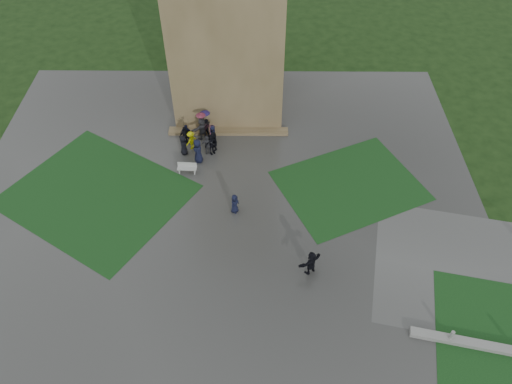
{
  "coord_description": "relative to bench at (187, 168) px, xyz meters",
  "views": [
    {
      "loc": [
        2.3,
        -18.79,
        24.12
      ],
      "look_at": [
        2.14,
        3.22,
        1.2
      ],
      "focal_mm": 35.0,
      "sensor_mm": 36.0,
      "label": 1
    }
  ],
  "objects": [
    {
      "name": "pedestrian_mid",
      "position": [
        3.44,
        -3.63,
        0.33
      ],
      "size": [
        0.77,
        0.85,
        1.45
      ],
      "primitive_type": "imported",
      "rotation": [
        0.0,
        0.0,
        1.05
      ],
      "color": "black",
      "rests_on": "plaza"
    },
    {
      "name": "bench",
      "position": [
        0.0,
        0.0,
        0.0
      ],
      "size": [
        1.35,
        0.49,
        0.77
      ],
      "rotation": [
        0.0,
        0.0,
        -0.06
      ],
      "color": "#ADADA8",
      "rests_on": "plaza"
    },
    {
      "name": "ground",
      "position": [
        2.66,
        -6.25,
        -0.42
      ],
      "size": [
        120.0,
        120.0,
        0.0
      ],
      "primitive_type": "plane",
      "color": "black"
    },
    {
      "name": "lawn_inset_right",
      "position": [
        11.16,
        -1.25,
        -0.39
      ],
      "size": [
        11.12,
        10.15,
        0.01
      ],
      "primitive_type": "cube",
      "rotation": [
        0.0,
        0.0,
        0.44
      ],
      "color": "#133615",
      "rests_on": "plaza"
    },
    {
      "name": "plaza",
      "position": [
        2.66,
        -4.25,
        -0.41
      ],
      "size": [
        34.0,
        34.0,
        0.02
      ],
      "primitive_type": "cube",
      "color": "#343431",
      "rests_on": "ground"
    },
    {
      "name": "tower_plinth",
      "position": [
        2.66,
        4.35,
        -0.29
      ],
      "size": [
        9.0,
        0.8,
        0.22
      ],
      "primitive_type": "cube",
      "color": "brown",
      "rests_on": "plaza"
    },
    {
      "name": "lawn_inset_left",
      "position": [
        -5.84,
        -2.25,
        -0.39
      ],
      "size": [
        14.1,
        13.46,
        0.01
      ],
      "primitive_type": "cube",
      "rotation": [
        0.0,
        0.0,
        -0.56
      ],
      "color": "#133615",
      "rests_on": "plaza"
    },
    {
      "name": "visitor_cluster",
      "position": [
        0.75,
        2.68,
        0.65
      ],
      "size": [
        3.19,
        3.84,
        2.61
      ],
      "color": "black",
      "rests_on": "plaza"
    },
    {
      "name": "pedestrian_near",
      "position": [
        7.97,
        -8.28,
        0.45
      ],
      "size": [
        1.61,
        1.39,
        1.7
      ],
      "primitive_type": "imported",
      "rotation": [
        0.0,
        0.0,
        3.77
      ],
      "color": "black",
      "rests_on": "plaza"
    }
  ]
}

